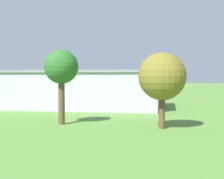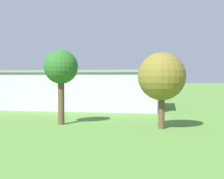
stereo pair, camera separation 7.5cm
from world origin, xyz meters
The scene contains 12 objects.
ground_plane centered at (0.00, 0.00, 0.00)m, with size 400.00×400.00×0.00m, color #568438.
hangar centered at (3.08, 30.47, 3.07)m, with size 29.63×13.99×6.12m.
biplane centered at (-2.95, 4.98, 2.68)m, with size 8.01×7.59×3.59m.
car_blue centered at (-10.35, 16.19, 0.86)m, with size 2.21×4.27×1.65m.
car_grey centered at (16.28, 16.60, 0.84)m, with size 2.41×4.09×1.64m.
car_black centered at (22.47, 17.42, 0.85)m, with size 2.15×4.31×1.65m.
person_at_fence_line centered at (11.78, 14.49, 0.81)m, with size 0.48×0.48×1.63m.
person_beside_truck centered at (-9.53, 12.85, 0.88)m, with size 0.50×0.50×1.76m.
person_watching_takeoff centered at (-2.65, 12.88, 0.83)m, with size 0.46×0.46×1.67m.
person_near_hangar_door centered at (-1.49, 11.47, 0.84)m, with size 0.50×0.50×1.68m.
tree_at_field_edge centered at (-12.14, 50.10, 5.11)m, with size 4.71×4.71×7.50m.
tree_by_windsock centered at (-1.51, 49.09, 6.00)m, with size 3.63×3.63×7.99m.
Camera 1 is at (-12.59, 81.45, 5.07)m, focal length 50.84 mm.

